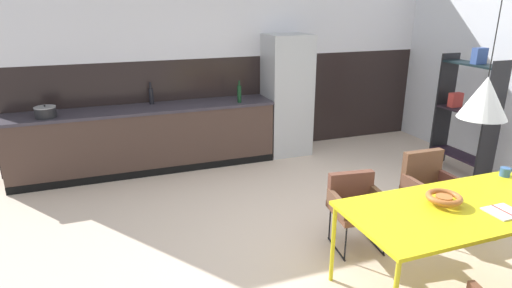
{
  "coord_description": "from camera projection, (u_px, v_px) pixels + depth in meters",
  "views": [
    {
      "loc": [
        -1.91,
        -3.06,
        2.29
      ],
      "look_at": [
        -0.54,
        0.7,
        0.94
      ],
      "focal_mm": 29.64,
      "sensor_mm": 36.0,
      "label": 1
    }
  ],
  "objects": [
    {
      "name": "kitchen_counter",
      "position": [
        148.0,
        139.0,
        5.97
      ],
      "size": [
        3.61,
        0.63,
        0.9
      ],
      "color": "#423029",
      "rests_on": "ground"
    },
    {
      "name": "ground_plane",
      "position": [
        333.0,
        251.0,
        4.08
      ],
      "size": [
        8.7,
        8.7,
        0.0
      ],
      "primitive_type": "plane",
      "color": "beige"
    },
    {
      "name": "bottle_vinegar_dark",
      "position": [
        239.0,
        94.0,
        6.07
      ],
      "size": [
        0.06,
        0.06,
        0.32
      ],
      "color": "#0F3319",
      "rests_on": "kitchen_counter"
    },
    {
      "name": "mug_white_ceramic",
      "position": [
        505.0,
        172.0,
        3.93
      ],
      "size": [
        0.13,
        0.09,
        0.08
      ],
      "color": "#335B93",
      "rests_on": "dining_table"
    },
    {
      "name": "back_wall_panel_upper",
      "position": [
        233.0,
        5.0,
        6.17
      ],
      "size": [
        6.7,
        0.12,
        1.5
      ],
      "primitive_type": "cube",
      "color": "silver",
      "rests_on": "back_wall_splashback_dark"
    },
    {
      "name": "fruit_bowl",
      "position": [
        444.0,
        198.0,
        3.38
      ],
      "size": [
        0.28,
        0.28,
        0.08
      ],
      "color": "#B2662D",
      "rests_on": "dining_table"
    },
    {
      "name": "bottle_oil_tall",
      "position": [
        151.0,
        95.0,
        5.97
      ],
      "size": [
        0.06,
        0.06,
        0.31
      ],
      "color": "black",
      "rests_on": "kitchen_counter"
    },
    {
      "name": "cooking_pot",
      "position": [
        45.0,
        112.0,
        5.3
      ],
      "size": [
        0.26,
        0.26,
        0.16
      ],
      "color": "black",
      "rests_on": "kitchen_counter"
    },
    {
      "name": "refrigerator_column",
      "position": [
        287.0,
        95.0,
        6.51
      ],
      "size": [
        0.66,
        0.6,
        1.84
      ],
      "primitive_type": "cube",
      "color": "#ADAFB2",
      "rests_on": "ground"
    },
    {
      "name": "armchair_far_side",
      "position": [
        356.0,
        201.0,
        4.07
      ],
      "size": [
        0.54,
        0.53,
        0.71
      ],
      "rotation": [
        0.0,
        0.0,
        3.01
      ],
      "color": "brown",
      "rests_on": "ground"
    },
    {
      "name": "pendant_lamp_over_table_near",
      "position": [
        485.0,
        97.0,
        3.09
      ],
      "size": [
        0.35,
        0.35,
        1.48
      ],
      "color": "black"
    },
    {
      "name": "open_book",
      "position": [
        503.0,
        212.0,
        3.26
      ],
      "size": [
        0.24,
        0.22,
        0.02
      ],
      "color": "white",
      "rests_on": "dining_table"
    },
    {
      "name": "open_shelf_unit",
      "position": [
        466.0,
        110.0,
        5.72
      ],
      "size": [
        0.3,
        0.86,
        1.73
      ],
      "rotation": [
        0.0,
        0.0,
        -1.57
      ],
      "color": "black",
      "rests_on": "ground"
    },
    {
      "name": "dining_table",
      "position": [
        464.0,
        210.0,
        3.39
      ],
      "size": [
        1.96,
        0.89,
        0.75
      ],
      "color": "gold",
      "rests_on": "ground"
    },
    {
      "name": "armchair_facing_counter",
      "position": [
        428.0,
        181.0,
        4.4
      ],
      "size": [
        0.5,
        0.48,
        0.81
      ],
      "rotation": [
        0.0,
        0.0,
        3.11
      ],
      "color": "brown",
      "rests_on": "ground"
    },
    {
      "name": "back_wall_splashback_dark",
      "position": [
        235.0,
        105.0,
        6.65
      ],
      "size": [
        6.7,
        0.12,
        1.5
      ],
      "primitive_type": "cube",
      "color": "black",
      "rests_on": "ground"
    }
  ]
}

